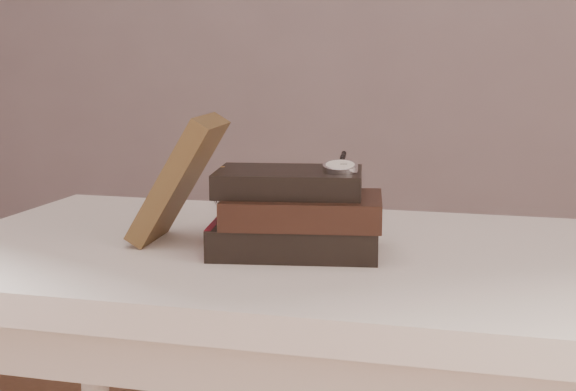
# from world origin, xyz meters

# --- Properties ---
(table) EXTENTS (1.00, 0.60, 0.75)m
(table) POSITION_xyz_m (0.00, 0.35, 0.66)
(table) COLOR white
(table) RESTS_ON ground
(book_stack) EXTENTS (0.24, 0.18, 0.11)m
(book_stack) POSITION_xyz_m (0.01, 0.32, 0.80)
(book_stack) COLOR black
(book_stack) RESTS_ON table
(journal) EXTENTS (0.13, 0.13, 0.18)m
(journal) POSITION_xyz_m (-0.17, 0.34, 0.84)
(journal) COLOR #412E19
(journal) RESTS_ON table
(pocket_watch) EXTENTS (0.05, 0.15, 0.02)m
(pocket_watch) POSITION_xyz_m (0.06, 0.33, 0.87)
(pocket_watch) COLOR silver
(pocket_watch) RESTS_ON book_stack
(eyeglasses) EXTENTS (0.11, 0.12, 0.04)m
(eyeglasses) POSITION_xyz_m (-0.08, 0.38, 0.81)
(eyeglasses) COLOR silver
(eyeglasses) RESTS_ON book_stack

